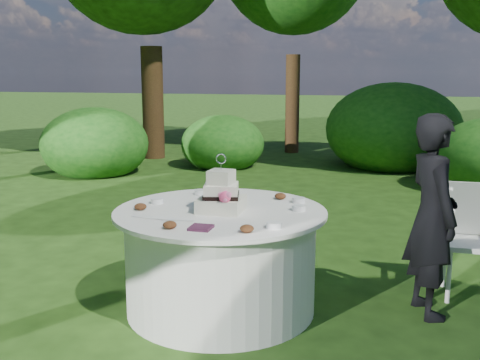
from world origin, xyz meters
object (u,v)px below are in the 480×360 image
guest (432,216)px  cake (221,196)px  chair (471,231)px  napkins (201,228)px  table (221,259)px

guest → cake: guest is taller
guest → chair: bearing=-55.9°
napkins → chair: size_ratio=0.16×
chair → table: bearing=-155.9°
guest → chair: 0.63m
cake → chair: size_ratio=0.48×
cake → guest: bearing=14.2°
napkins → cake: cake is taller
guest → chair: size_ratio=1.66×
napkins → table: napkins is taller
guest → cake: (-1.48, -0.37, 0.14)m
cake → chair: cake is taller
napkins → cake: size_ratio=0.33×
guest → chair: guest is taller
table → chair: size_ratio=1.75×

